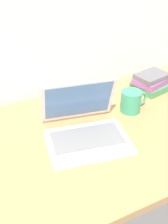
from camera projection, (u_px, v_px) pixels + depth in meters
name	position (u px, v px, depth m)	size (l,w,h in m)	color
desk	(85.00, 140.00, 1.14)	(1.60, 0.76, 0.03)	#A87A4C
laptop	(85.00, 127.00, 1.12)	(0.36, 0.35, 0.21)	silver
coffee_mug	(131.00, 101.00, 1.27)	(0.13, 0.09, 0.10)	#338C66
book_stack	(151.00, 82.00, 1.45)	(0.19, 0.18, 0.09)	#3F7F4C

